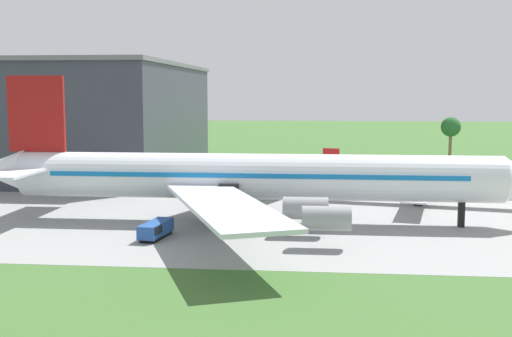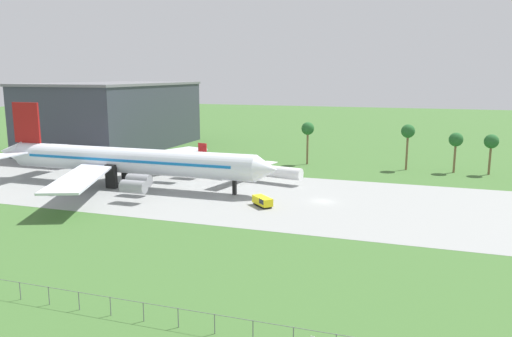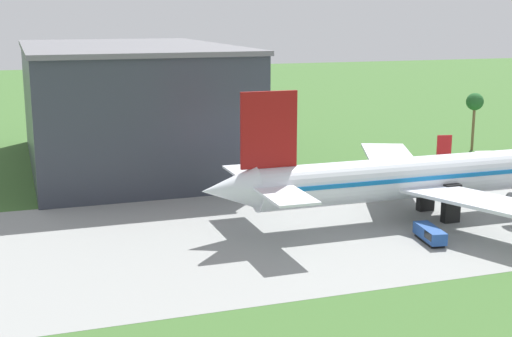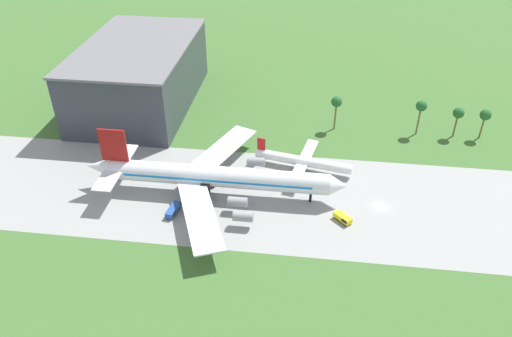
{
  "view_description": "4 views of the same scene",
  "coord_description": "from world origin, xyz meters",
  "views": [
    {
      "loc": [
        -36.43,
        -79.75,
        16.43
      ],
      "look_at": [
        -44.32,
        -0.13,
        6.97
      ],
      "focal_mm": 45.0,
      "sensor_mm": 36.0,
      "label": 1
    },
    {
      "loc": [
        18.33,
        -96.76,
        25.27
      ],
      "look_at": [
        -14.12,
        -0.13,
        5.97
      ],
      "focal_mm": 35.0,
      "sensor_mm": 36.0,
      "label": 2
    },
    {
      "loc": [
        -103.21,
        -83.76,
        28.14
      ],
      "look_at": [
        -74.52,
        -0.13,
        8.85
      ],
      "focal_mm": 50.0,
      "sensor_mm": 36.0,
      "label": 3
    },
    {
      "loc": [
        -20.03,
        -108.69,
        84.56
      ],
      "look_at": [
        -34.57,
        5.0,
        6.0
      ],
      "focal_mm": 35.0,
      "sensor_mm": 36.0,
      "label": 4
    }
  ],
  "objects": [
    {
      "name": "terminal_building",
      "position": [
        -82.74,
        51.36,
        11.24
      ],
      "size": [
        36.72,
        61.2,
        22.45
      ],
      "color": "#333842",
      "rests_on": "ground_plane"
    },
    {
      "name": "jet_airliner",
      "position": [
        -45.63,
        -0.13,
        5.9
      ],
      "size": [
        72.21,
        59.93,
        18.63
      ],
      "color": "silver",
      "rests_on": "ground_plane"
    },
    {
      "name": "catering_van",
      "position": [
        -54.82,
        -10.13,
        1.05
      ],
      "size": [
        2.88,
        6.33,
        1.9
      ],
      "color": "black",
      "rests_on": "ground_plane"
    }
  ]
}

